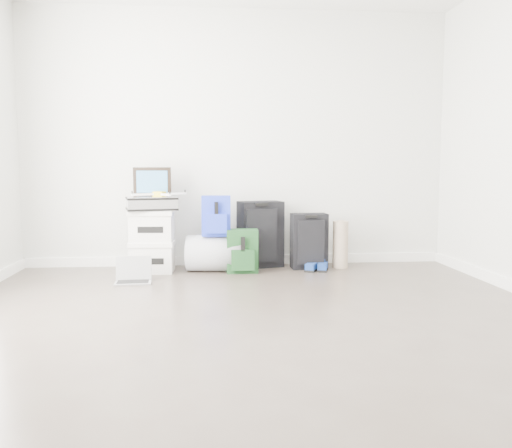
{
  "coord_description": "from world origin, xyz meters",
  "views": [
    {
      "loc": [
        -0.32,
        -3.31,
        1.05
      ],
      "look_at": [
        0.15,
        1.9,
        0.5
      ],
      "focal_mm": 38.0,
      "sensor_mm": 36.0,
      "label": 1
    }
  ],
  "objects": [
    {
      "name": "painting",
      "position": [
        -0.87,
        2.25,
        0.91
      ],
      "size": [
        0.38,
        0.09,
        0.29
      ],
      "rotation": [
        0.0,
        0.0,
        -0.18
      ],
      "color": "black",
      "rests_on": "briefcase"
    },
    {
      "name": "large_suitcase",
      "position": [
        0.24,
        2.33,
        0.35
      ],
      "size": [
        0.5,
        0.39,
        0.69
      ],
      "rotation": [
        0.0,
        0.0,
        0.26
      ],
      "color": "black",
      "rests_on": "ground"
    },
    {
      "name": "rolled_rug",
      "position": [
        1.06,
        2.19,
        0.25
      ],
      "size": [
        0.16,
        0.16,
        0.49
      ],
      "primitive_type": "cylinder",
      "color": "gray",
      "rests_on": "ground"
    },
    {
      "name": "duffel_bag",
      "position": [
        -0.23,
        2.12,
        0.18
      ],
      "size": [
        0.63,
        0.44,
        0.37
      ],
      "primitive_type": "cylinder",
      "rotation": [
        0.0,
        1.57,
        -0.13
      ],
      "color": "gray",
      "rests_on": "ground"
    },
    {
      "name": "drone",
      "position": [
        -0.79,
        2.13,
        0.79
      ],
      "size": [
        0.53,
        0.53,
        0.05
      ],
      "rotation": [
        0.0,
        0.0,
        -0.33
      ],
      "color": "gold",
      "rests_on": "briefcase"
    },
    {
      "name": "blue_backpack",
      "position": [
        -0.23,
        2.09,
        0.56
      ],
      "size": [
        0.29,
        0.22,
        0.4
      ],
      "rotation": [
        0.0,
        0.0,
        -0.04
      ],
      "color": "#172F9A",
      "rests_on": "duffel_bag"
    },
    {
      "name": "boxes_stack",
      "position": [
        -0.87,
        2.15,
        0.31
      ],
      "size": [
        0.45,
        0.37,
        0.62
      ],
      "rotation": [
        0.0,
        0.0,
        -0.05
      ],
      "color": "silver",
      "rests_on": "ground"
    },
    {
      "name": "laptop",
      "position": [
        -1.0,
        1.65,
        0.06
      ],
      "size": [
        0.34,
        0.25,
        0.23
      ],
      "rotation": [
        0.0,
        0.0,
        0.05
      ],
      "color": "#B7B7BB",
      "rests_on": "ground"
    },
    {
      "name": "briefcase",
      "position": [
        -0.87,
        2.15,
        0.69
      ],
      "size": [
        0.54,
        0.44,
        0.14
      ],
      "primitive_type": "cube",
      "rotation": [
        0.0,
        0.0,
        0.2
      ],
      "color": "#B2B2B7",
      "rests_on": "boxes_stack"
    },
    {
      "name": "room_envelope",
      "position": [
        0.0,
        0.02,
        1.72
      ],
      "size": [
        4.52,
        5.02,
        2.71
      ],
      "color": "silver",
      "rests_on": "ground"
    },
    {
      "name": "green_backpack",
      "position": [
        0.02,
        2.03,
        0.21
      ],
      "size": [
        0.31,
        0.23,
        0.43
      ],
      "rotation": [
        0.0,
        0.0,
        -0.0
      ],
      "color": "#133519",
      "rests_on": "ground"
    },
    {
      "name": "shoes",
      "position": [
        0.8,
        2.06,
        0.04
      ],
      "size": [
        0.29,
        0.26,
        0.08
      ],
      "rotation": [
        0.0,
        0.0,
        -0.4
      ],
      "color": "black",
      "rests_on": "ground"
    },
    {
      "name": "carry_on",
      "position": [
        0.73,
        2.19,
        0.29
      ],
      "size": [
        0.37,
        0.25,
        0.57
      ],
      "rotation": [
        0.0,
        0.0,
        0.05
      ],
      "color": "black",
      "rests_on": "ground"
    },
    {
      "name": "ground",
      "position": [
        0.0,
        0.0,
        0.0
      ],
      "size": [
        5.0,
        5.0,
        0.0
      ],
      "primitive_type": "plane",
      "color": "#3E332D",
      "rests_on": "ground"
    }
  ]
}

